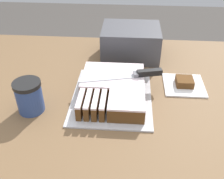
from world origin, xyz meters
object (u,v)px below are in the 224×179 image
Objects in this scene: cake at (113,88)px; coffee_cup at (29,96)px; brownie at (184,82)px; cake_board at (112,96)px; storage_box at (131,42)px; knife at (138,74)px.

coffee_cup reaches higher than cake.
cake_board is at bearing -161.17° from brownie.
storage_box is at bearing 79.49° from cake_board.
brownie is at bearing 18.90° from coffee_cup.
storage_box is at bearing 80.13° from cake.
coffee_cup is 0.54m from storage_box.
storage_box is at bearing 132.37° from brownie.
storage_box reaches higher than cake_board.
coffee_cup is at bearing -128.16° from storage_box.
knife is 0.19m from brownie.
brownie is at bearing 17.86° from cake.
knife is 0.39m from coffee_cup.
cake is 0.29m from brownie.
cake is at bearing -99.87° from storage_box.
cake is 0.33m from storage_box.
cake is 2.58× the size of coffee_cup.
knife is (0.09, 0.05, 0.04)m from cake.
storage_box is (-0.22, 0.24, 0.05)m from brownie.
storage_box is (0.06, 0.32, 0.03)m from cake.
coffee_cup reaches higher than knife.
cake is 1.14× the size of storage_box.
knife reaches higher than cake_board.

